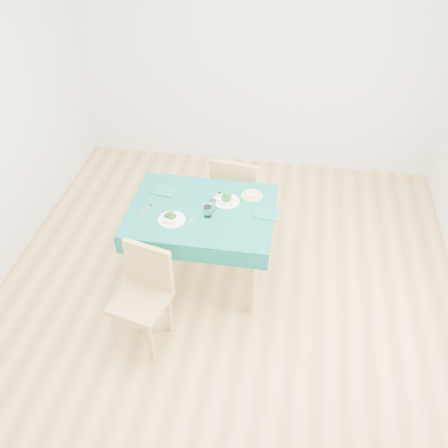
% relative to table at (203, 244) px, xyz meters
% --- Properties ---
extents(room_shell, '(4.02, 4.52, 2.73)m').
position_rel_table_xyz_m(room_shell, '(0.23, -0.26, 0.97)').
color(room_shell, '#A67C45').
rests_on(room_shell, ground).
extents(table, '(1.17, 0.89, 0.76)m').
position_rel_table_xyz_m(table, '(0.00, 0.00, 0.00)').
color(table, '#085751').
rests_on(table, ground).
extents(chair_near, '(0.47, 0.50, 0.96)m').
position_rel_table_xyz_m(chair_near, '(-0.32, -0.76, 0.10)').
color(chair_near, tan).
rests_on(chair_near, ground).
extents(chair_far, '(0.51, 0.54, 1.09)m').
position_rel_table_xyz_m(chair_far, '(0.20, 0.78, 0.17)').
color(chair_far, tan).
rests_on(chair_far, ground).
extents(bowl_near, '(0.22, 0.22, 0.07)m').
position_rel_table_xyz_m(bowl_near, '(-0.20, -0.17, 0.41)').
color(bowl_near, white).
rests_on(bowl_near, table).
extents(bowl_far, '(0.22, 0.22, 0.07)m').
position_rel_table_xyz_m(bowl_far, '(0.19, 0.13, 0.41)').
color(bowl_far, white).
rests_on(bowl_far, table).
extents(fork_near, '(0.06, 0.17, 0.00)m').
position_rel_table_xyz_m(fork_near, '(-0.44, -0.08, 0.38)').
color(fork_near, silver).
rests_on(fork_near, table).
extents(knife_near, '(0.07, 0.18, 0.00)m').
position_rel_table_xyz_m(knife_near, '(-0.06, -0.15, 0.38)').
color(knife_near, silver).
rests_on(knife_near, table).
extents(fork_far, '(0.09, 0.17, 0.00)m').
position_rel_table_xyz_m(fork_far, '(0.08, 0.18, 0.38)').
color(fork_far, silver).
rests_on(fork_far, table).
extents(knife_far, '(0.08, 0.20, 0.00)m').
position_rel_table_xyz_m(knife_far, '(0.45, 0.02, 0.38)').
color(knife_far, silver).
rests_on(knife_far, table).
extents(napkin_near, '(0.22, 0.17, 0.01)m').
position_rel_table_xyz_m(napkin_near, '(-0.36, 0.19, 0.39)').
color(napkin_near, '#0B6059').
rests_on(napkin_near, table).
extents(napkin_far, '(0.22, 0.17, 0.01)m').
position_rel_table_xyz_m(napkin_far, '(0.52, 0.02, 0.39)').
color(napkin_far, '#0B6059').
rests_on(napkin_far, table).
extents(tumbler_center, '(0.06, 0.06, 0.08)m').
position_rel_table_xyz_m(tumbler_center, '(0.09, 0.02, 0.42)').
color(tumbler_center, white).
rests_on(tumbler_center, table).
extents(tumbler_side, '(0.07, 0.07, 0.09)m').
position_rel_table_xyz_m(tumbler_side, '(0.07, -0.07, 0.42)').
color(tumbler_side, white).
rests_on(tumbler_side, table).
extents(side_plate, '(0.18, 0.18, 0.01)m').
position_rel_table_xyz_m(side_plate, '(0.38, 0.25, 0.38)').
color(side_plate, '#A1C560').
rests_on(side_plate, table).
extents(bread_slice, '(0.10, 0.10, 0.01)m').
position_rel_table_xyz_m(bread_slice, '(0.38, 0.25, 0.40)').
color(bread_slice, beige).
rests_on(bread_slice, side_plate).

